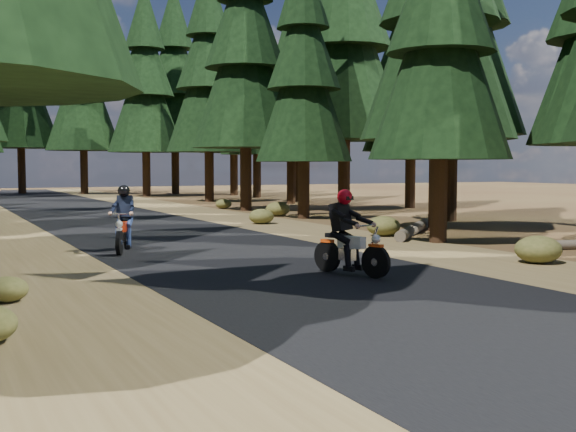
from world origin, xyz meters
The scene contains 9 objects.
ground centered at (0.00, 0.00, 0.00)m, with size 120.00×120.00×0.00m, color #4B301A.
road centered at (0.00, 5.00, 0.01)m, with size 6.00×100.00×0.01m, color black.
shoulder_l centered at (-4.60, 5.00, 0.00)m, with size 3.20×100.00×0.01m, color brown.
shoulder_r centered at (4.60, 5.00, 0.00)m, with size 3.20×100.00×0.01m, color brown.
pine_forest centered at (-0.02, 21.05, 7.89)m, with size 34.59×55.08×16.32m.
log_near centered at (6.99, 6.79, 0.16)m, with size 0.32×0.32×5.19m, color #4C4233.
understory_shrubs centered at (1.94, 6.94, 0.27)m, with size 14.94×30.60×0.60m.
rider_lead centered at (0.83, 0.49, 0.55)m, with size 1.12×1.91×1.63m.
rider_follow centered at (-2.16, 6.02, 0.54)m, with size 1.20×1.88×1.61m.
Camera 1 is at (-6.32, -11.14, 2.09)m, focal length 45.00 mm.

